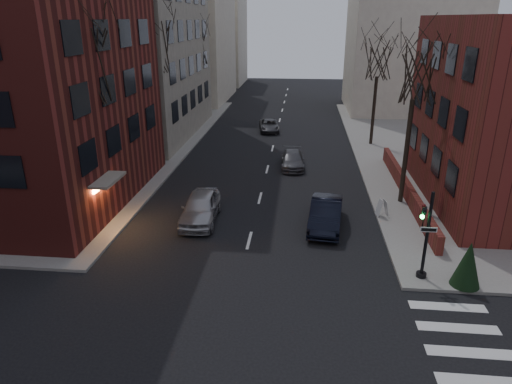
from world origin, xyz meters
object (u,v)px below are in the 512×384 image
at_px(tree_right_a, 416,71).
at_px(car_lane_silver, 200,207).
at_px(tree_right_b, 378,59).
at_px(evergreen_shrub, 468,264).
at_px(tree_left_b, 154,45).
at_px(tree_left_a, 83,67).
at_px(streetlamp_near, 150,117).
at_px(car_lane_gray, 293,160).
at_px(streetlamp_far, 207,81).
at_px(parked_sedan, 326,214).
at_px(tree_left_c, 196,47).
at_px(sandwich_board, 382,208).
at_px(traffic_signal, 425,241).
at_px(car_lane_far, 269,126).

bearing_deg(tree_right_a, car_lane_silver, -162.06).
height_order(tree_right_b, evergreen_shrub, tree_right_b).
bearing_deg(tree_left_b, tree_left_a, -90.00).
relative_size(tree_right_a, streetlamp_near, 1.55).
height_order(tree_left_b, car_lane_gray, tree_left_b).
distance_m(streetlamp_far, parked_sedan, 30.68).
xyz_separation_m(tree_left_b, tree_left_c, (0.00, 14.00, -0.88)).
relative_size(parked_sedan, car_lane_silver, 0.99).
height_order(tree_left_c, streetlamp_far, tree_left_c).
relative_size(tree_left_c, car_lane_gray, 2.31).
relative_size(streetlamp_far, sandwich_board, 6.36).
xyz_separation_m(tree_left_a, tree_left_c, (0.00, 26.00, -0.44)).
bearing_deg(car_lane_silver, tree_right_a, 15.80).
height_order(streetlamp_near, car_lane_gray, streetlamp_near).
relative_size(traffic_signal, car_lane_far, 0.97).
xyz_separation_m(tree_left_a, tree_right_a, (17.60, 4.00, -0.44)).
bearing_deg(tree_right_b, tree_left_b, -161.18).
bearing_deg(parked_sedan, tree_left_a, -173.90).
height_order(tree_left_b, streetlamp_near, tree_left_b).
bearing_deg(car_lane_far, evergreen_shrub, -76.94).
xyz_separation_m(tree_left_c, streetlamp_near, (0.60, -18.00, -3.79)).
bearing_deg(traffic_signal, car_lane_far, 107.61).
bearing_deg(tree_right_b, car_lane_gray, -133.34).
bearing_deg(tree_left_a, tree_left_c, 90.00).
height_order(tree_left_a, tree_left_c, tree_left_a).
bearing_deg(tree_left_a, traffic_signal, -16.65).
xyz_separation_m(tree_left_a, evergreen_shrub, (18.48, -5.50, -7.30)).
bearing_deg(streetlamp_near, traffic_signal, -38.87).
distance_m(tree_left_b, tree_left_c, 14.03).
bearing_deg(tree_left_c, parked_sedan, -63.74).
distance_m(tree_right_b, car_lane_gray, 12.23).
distance_m(tree_left_a, car_lane_far, 25.17).
xyz_separation_m(parked_sedan, car_lane_silver, (-7.03, 0.11, 0.03)).
bearing_deg(tree_right_b, car_lane_far, 154.76).
distance_m(streetlamp_far, car_lane_far, 9.91).
distance_m(tree_left_a, tree_left_b, 12.01).
relative_size(traffic_signal, sandwich_board, 4.05).
bearing_deg(sandwich_board, tree_left_b, 136.86).
distance_m(tree_left_a, sandwich_board, 17.97).
distance_m(streetlamp_near, evergreen_shrub, 22.62).
relative_size(tree_right_b, car_lane_silver, 1.91).
xyz_separation_m(tree_right_a, sandwich_board, (-1.50, -2.40, -7.38)).
bearing_deg(car_lane_silver, sandwich_board, 5.73).
bearing_deg(evergreen_shrub, streetlamp_far, 118.10).
relative_size(tree_left_a, car_lane_far, 2.48).
height_order(tree_left_a, car_lane_gray, tree_left_a).
bearing_deg(tree_left_a, sandwich_board, 5.67).
bearing_deg(parked_sedan, car_lane_gray, 106.99).
height_order(tree_left_a, tree_left_b, tree_left_b).
height_order(traffic_signal, tree_left_a, tree_left_a).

